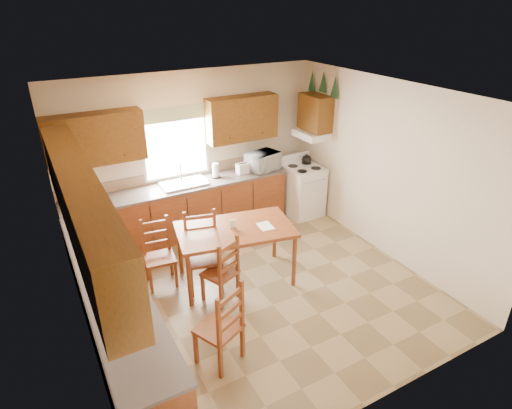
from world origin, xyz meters
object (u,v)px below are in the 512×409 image
chair_near_left (218,323)px  chair_far_right (203,253)px  stove (303,191)px  dining_table (236,254)px  chair_far_left (159,254)px  chair_near_right (220,269)px  microwave (263,161)px

chair_near_left → chair_far_right: (0.39, 1.34, 0.03)m
stove → dining_table: (-2.04, -1.28, -0.03)m
chair_far_left → chair_far_right: 0.64m
chair_near_left → chair_near_right: (0.47, 0.99, -0.04)m
microwave → chair_near_right: size_ratio=0.55×
dining_table → chair_far_right: bearing=-175.0°
dining_table → chair_far_left: chair_far_left is taller
dining_table → stove: bearing=43.1°
stove → microwave: bearing=156.0°
chair_far_left → chair_far_right: (0.51, -0.37, 0.06)m
chair_far_left → chair_near_left: bearing=-78.9°
microwave → chair_far_left: (-2.32, -1.15, -0.59)m
chair_near_right → chair_far_left: chair_far_left is taller
microwave → chair_far_right: size_ratio=0.48×
dining_table → chair_near_right: size_ratio=1.65×
chair_near_left → chair_far_right: chair_far_right is taller
chair_far_right → chair_far_left: bearing=158.1°
stove → dining_table: stove is taller
stove → chair_far_left: chair_far_left is taller
chair_near_right → chair_far_left: 0.93m
stove → chair_near_left: chair_near_left is taller
dining_table → chair_far_right: 0.49m
microwave → dining_table: microwave is taller
chair_near_left → chair_far_left: 1.72m
microwave → chair_near_left: size_ratio=0.51×
chair_near_left → chair_far_left: chair_near_left is taller
dining_table → chair_near_right: bearing=-131.3°
chair_far_right → microwave: bearing=54.3°
stove → chair_far_right: (-2.51, -1.23, 0.10)m
chair_near_right → chair_far_right: size_ratio=0.87×
microwave → chair_far_left: size_ratio=0.54×
stove → chair_near_left: size_ratio=0.87×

